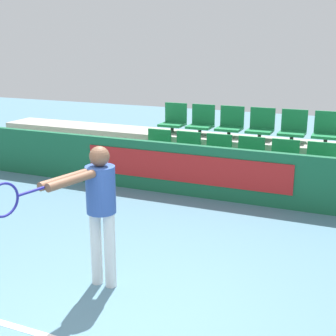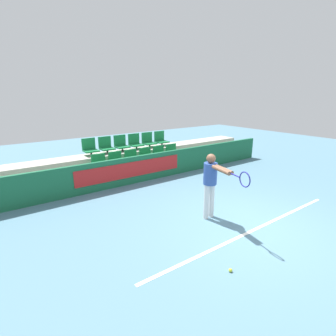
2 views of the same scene
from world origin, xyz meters
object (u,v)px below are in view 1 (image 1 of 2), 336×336
at_px(stadium_chair_0, 157,148).
at_px(stadium_chair_1, 186,150).
at_px(stadium_chair_11, 327,130).
at_px(stadium_chair_6, 174,120).
at_px(stadium_chair_10, 293,128).
at_px(tennis_player, 97,202).
at_px(stadium_chair_9, 261,126).
at_px(stadium_chair_4, 284,160).
at_px(stadium_chair_5, 320,163).
at_px(stadium_chair_2, 217,153).
at_px(stadium_chair_7, 201,122).
at_px(stadium_chair_3, 249,156).
at_px(stadium_chair_8, 230,124).

relative_size(stadium_chair_0, stadium_chair_1, 1.00).
distance_m(stadium_chair_1, stadium_chair_11, 2.67).
bearing_deg(stadium_chair_6, stadium_chair_10, 0.00).
bearing_deg(stadium_chair_1, tennis_player, -82.46).
relative_size(stadium_chair_9, stadium_chair_10, 1.00).
distance_m(stadium_chair_4, stadium_chair_5, 0.62).
bearing_deg(stadium_chair_2, stadium_chair_9, 53.93).
xyz_separation_m(stadium_chair_0, stadium_chair_10, (2.49, 0.86, 0.43)).
distance_m(stadium_chair_2, stadium_chair_9, 1.14).
bearing_deg(stadium_chair_0, stadium_chair_2, 0.00).
xyz_separation_m(stadium_chair_2, stadium_chair_11, (1.87, 0.86, 0.43)).
bearing_deg(stadium_chair_11, stadium_chair_7, 180.00).
height_order(stadium_chair_2, tennis_player, tennis_player).
bearing_deg(stadium_chair_11, stadium_chair_2, -155.41).
height_order(stadium_chair_0, stadium_chair_1, same).
xyz_separation_m(stadium_chair_4, stadium_chair_10, (0.00, 0.86, 0.43)).
height_order(stadium_chair_1, stadium_chair_6, stadium_chair_6).
relative_size(stadium_chair_3, stadium_chair_6, 1.00).
xyz_separation_m(stadium_chair_1, stadium_chair_6, (-0.62, 0.86, 0.43)).
bearing_deg(stadium_chair_5, stadium_chair_0, 180.00).
xyz_separation_m(stadium_chair_1, stadium_chair_7, (0.00, 0.86, 0.43)).
bearing_deg(stadium_chair_5, tennis_player, -115.18).
xyz_separation_m(stadium_chair_4, stadium_chair_5, (0.62, 0.00, 0.00)).
xyz_separation_m(stadium_chair_11, tennis_player, (-1.95, -5.00, -0.08)).
bearing_deg(stadium_chair_8, stadium_chair_10, 0.00).
bearing_deg(stadium_chair_3, stadium_chair_6, 155.41).
relative_size(stadium_chair_0, stadium_chair_9, 1.00).
height_order(stadium_chair_2, stadium_chair_7, stadium_chair_7).
height_order(stadium_chair_1, stadium_chair_11, stadium_chair_11).
bearing_deg(stadium_chair_8, stadium_chair_2, -90.00).
distance_m(stadium_chair_0, stadium_chair_6, 0.96).
bearing_deg(stadium_chair_4, stadium_chair_5, 0.00).
bearing_deg(stadium_chair_11, stadium_chair_4, -126.07).
bearing_deg(stadium_chair_6, tennis_player, -76.81).
relative_size(stadium_chair_1, stadium_chair_11, 1.00).
distance_m(stadium_chair_9, stadium_chair_10, 0.62).
bearing_deg(stadium_chair_5, stadium_chair_11, 90.00).
distance_m(stadium_chair_6, stadium_chair_8, 1.25).
height_order(stadium_chair_1, stadium_chair_8, stadium_chair_8).
height_order(stadium_chair_1, stadium_chair_9, stadium_chair_9).
relative_size(stadium_chair_0, stadium_chair_10, 1.00).
distance_m(stadium_chair_4, stadium_chair_9, 1.14).
distance_m(stadium_chair_0, stadium_chair_2, 1.25).
distance_m(stadium_chair_7, tennis_player, 5.03).
xyz_separation_m(stadium_chair_1, stadium_chair_3, (1.25, 0.00, 0.00)).
relative_size(stadium_chair_5, stadium_chair_8, 1.00).
relative_size(stadium_chair_7, stadium_chair_9, 1.00).
distance_m(stadium_chair_2, stadium_chair_3, 0.62).
xyz_separation_m(stadium_chair_5, stadium_chair_6, (-3.12, 0.86, 0.43)).
xyz_separation_m(stadium_chair_0, stadium_chair_6, (0.00, 0.86, 0.43)).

